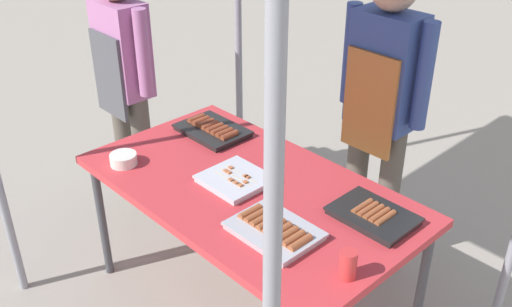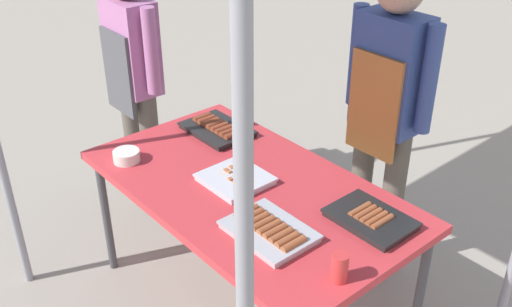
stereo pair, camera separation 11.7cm
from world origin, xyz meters
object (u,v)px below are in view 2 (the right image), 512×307
tray_pork_links (371,219)px  tray_spring_rolls (269,230)px  condiment_bowl (127,156)px  drink_cup_near_edge (339,267)px  tray_grilled_sausages (217,129)px  tray_meat_skewers (235,179)px  stall_table (248,194)px  customer_nearby (134,70)px  vendor_woman (387,100)px

tray_pork_links → tray_spring_rolls: 0.44m
condiment_bowl → drink_cup_near_edge: size_ratio=1.13×
drink_cup_near_edge → tray_grilled_sausages: bearing=162.9°
tray_meat_skewers → tray_pork_links: tray_pork_links is taller
stall_table → drink_cup_near_edge: size_ratio=13.61×
tray_grilled_sausages → customer_nearby: (-0.71, -0.08, 0.15)m
tray_pork_links → condiment_bowl: size_ratio=2.62×
tray_pork_links → vendor_woman: vendor_woman is taller
tray_meat_skewers → vendor_woman: (0.19, 0.84, 0.22)m
vendor_woman → tray_meat_skewers: bearing=76.9°
drink_cup_near_edge → vendor_woman: size_ratio=0.07×
tray_pork_links → drink_cup_near_edge: size_ratio=2.96×
tray_spring_rolls → tray_meat_skewers: bearing=159.8°
tray_grilled_sausages → tray_pork_links: bearing=-0.6°
tray_meat_skewers → tray_spring_rolls: tray_spring_rolls is taller
tray_spring_rolls → vendor_woman: vendor_woman is taller
stall_table → customer_nearby: customer_nearby is taller
tray_meat_skewers → tray_spring_rolls: 0.43m
stall_table → condiment_bowl: bearing=-150.8°
stall_table → vendor_woman: bearing=80.4°
tray_pork_links → customer_nearby: 1.80m
stall_table → tray_grilled_sausages: 0.56m
tray_grilled_sausages → condiment_bowl: same height
tray_grilled_sausages → tray_spring_rolls: 0.95m
tray_grilled_sausages → customer_nearby: 0.73m
tray_meat_skewers → drink_cup_near_edge: size_ratio=2.49×
tray_meat_skewers → tray_grilled_sausages: bearing=152.1°
tray_spring_rolls → customer_nearby: size_ratio=0.23×
tray_grilled_sausages → tray_spring_rolls: bearing=-24.4°
drink_cup_near_edge → customer_nearby: (-1.94, 0.29, 0.11)m
tray_pork_links → condiment_bowl: 1.24m
condiment_bowl → customer_nearby: 0.81m
tray_meat_skewers → drink_cup_near_edge: bearing=-9.9°
tray_grilled_sausages → customer_nearby: customer_nearby is taller
tray_grilled_sausages → drink_cup_near_edge: bearing=-17.1°
tray_spring_rolls → condiment_bowl: 0.92m
tray_meat_skewers → tray_spring_rolls: (0.40, -0.15, 0.01)m
customer_nearby → condiment_bowl: bearing=-33.8°
tray_grilled_sausages → vendor_woman: size_ratio=0.23×
stall_table → drink_cup_near_edge: bearing=-12.8°
vendor_woman → customer_nearby: (-1.37, -0.68, -0.07)m
tray_grilled_sausages → tray_meat_skewers: size_ratio=1.28×
stall_table → drink_cup_near_edge: drink_cup_near_edge is taller
condiment_bowl → customer_nearby: size_ratio=0.09×
tray_pork_links → tray_spring_rolls: size_ratio=0.97×
stall_table → tray_spring_rolls: bearing=-27.0°
tray_pork_links → condiment_bowl: bearing=-155.2°
tray_meat_skewers → customer_nearby: bearing=172.2°
condiment_bowl → vendor_woman: 1.34m
tray_grilled_sausages → condiment_bowl: (-0.05, -0.53, 0.01)m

